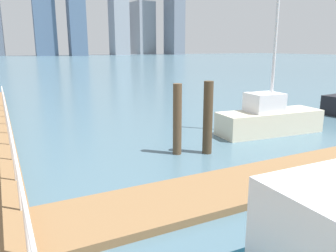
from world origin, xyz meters
name	(u,v)px	position (x,y,z in m)	size (l,w,h in m)	color
ground_plane	(76,120)	(0.00, 20.00, 0.00)	(300.00, 300.00, 0.00)	#476675
floating_dock	(244,185)	(2.04, 9.65, 0.09)	(11.08, 2.00, 0.18)	olive
boardwalk_railing	(20,186)	(-3.15, 9.27, 1.24)	(0.06, 28.87, 1.08)	white
dock_piling_2	(208,118)	(2.82, 12.51, 1.23)	(0.32, 0.32, 2.46)	#473826
dock_piling_4	(177,120)	(1.87, 12.91, 1.19)	(0.29, 0.29, 2.38)	brown
moored_boat_4	(269,118)	(6.60, 13.60, 0.67)	(4.61, 1.78, 8.34)	beige
skyline_tower_4	(75,1)	(29.48, 153.65, 22.52)	(6.84, 10.73, 45.03)	slate
skyline_tower_5	(119,24)	(50.23, 158.53, 14.24)	(7.53, 8.00, 28.47)	#8C939E
skyline_tower_6	(142,28)	(68.22, 173.23, 13.35)	(9.58, 12.63, 26.70)	#8C939E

